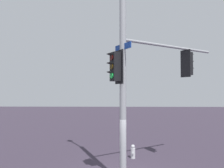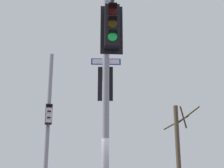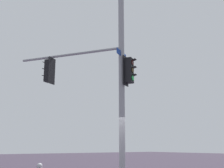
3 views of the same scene
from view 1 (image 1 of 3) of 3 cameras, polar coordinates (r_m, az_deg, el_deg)
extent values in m
cylinder|color=gray|center=(8.46, 2.87, 4.02)|extent=(0.26, 0.26, 8.92)
cylinder|color=gray|center=(10.36, 15.31, 9.40)|extent=(2.98, 4.56, 0.12)
cube|color=black|center=(11.08, 19.29, 5.05)|extent=(0.47, 0.45, 1.10)
cube|color=black|center=(10.95, 18.73, 5.12)|extent=(0.49, 0.34, 1.30)
cylinder|color=#2F0403|center=(11.25, 19.80, 6.70)|extent=(0.20, 0.15, 0.22)
cube|color=black|center=(11.33, 20.03, 7.26)|extent=(0.26, 0.25, 0.06)
cylinder|color=#352504|center=(11.21, 19.82, 4.98)|extent=(0.20, 0.15, 0.22)
cube|color=black|center=(11.28, 20.05, 5.55)|extent=(0.26, 0.25, 0.06)
cylinder|color=#19D147|center=(11.17, 19.84, 3.24)|extent=(0.20, 0.15, 0.22)
cube|color=black|center=(11.24, 20.07, 3.83)|extent=(0.26, 0.25, 0.06)
cylinder|color=gray|center=(11.17, 19.26, 8.23)|extent=(0.04, 0.04, 0.15)
cube|color=black|center=(8.28, 0.87, 4.53)|extent=(0.46, 0.44, 1.10)
cube|color=black|center=(8.36, 1.89, 4.47)|extent=(0.51, 0.31, 1.30)
cylinder|color=#2F0403|center=(8.25, -0.14, 6.94)|extent=(0.21, 0.13, 0.22)
cube|color=black|center=(8.23, -0.60, 7.81)|extent=(0.26, 0.24, 0.06)
cylinder|color=#352504|center=(8.20, -0.14, 4.59)|extent=(0.21, 0.13, 0.22)
cube|color=black|center=(8.18, -0.60, 5.46)|extent=(0.26, 0.24, 0.06)
cylinder|color=#19D147|center=(8.17, -0.14, 2.22)|extent=(0.21, 0.13, 0.22)
cube|color=black|center=(8.14, -0.60, 3.08)|extent=(0.26, 0.24, 0.06)
cube|color=navy|center=(8.59, 2.86, 9.71)|extent=(0.96, 0.59, 0.24)
cube|color=white|center=(8.60, 2.97, 9.69)|extent=(0.86, 0.52, 0.18)
cylinder|color=#B2B2B7|center=(12.19, 5.51, -17.62)|extent=(0.24, 0.24, 0.55)
sphere|color=#B2B2B7|center=(12.10, 5.51, -16.00)|extent=(0.20, 0.20, 0.20)
cylinder|color=#B2B2B7|center=(12.32, 5.46, -17.32)|extent=(0.10, 0.09, 0.09)
cylinder|color=#B2B2B7|center=(12.05, 5.56, -17.68)|extent=(0.10, 0.09, 0.09)
camera|label=2|loc=(16.78, 35.56, -8.29)|focal=48.39mm
camera|label=3|loc=(18.25, -28.79, -8.73)|focal=44.70mm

